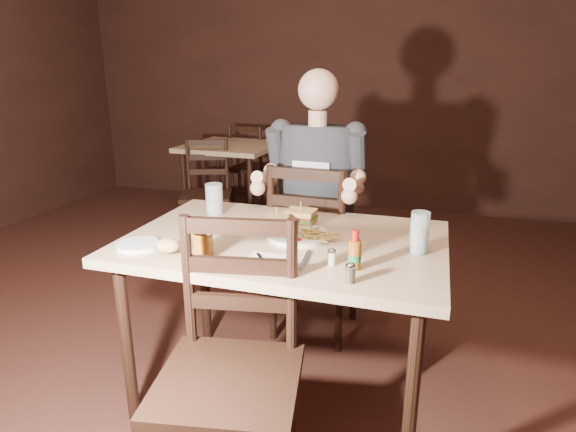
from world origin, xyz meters
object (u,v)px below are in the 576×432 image
(chair_far, at_px, (316,249))
(bg_table, at_px, (232,154))
(bg_chair_far, at_px, (254,168))
(syrup_dispenser, at_px, (203,241))
(main_table, at_px, (284,255))
(diner, at_px, (315,164))
(dinner_plate, at_px, (297,236))
(glass_right, at_px, (419,233))
(chair_near, at_px, (228,382))
(glass_left, at_px, (214,199))
(side_plate, at_px, (138,246))
(bg_chair_near, at_px, (206,195))
(hot_sauce, at_px, (355,250))

(chair_far, bearing_deg, bg_table, -50.87)
(bg_chair_far, bearing_deg, syrup_dispenser, 114.03)
(main_table, height_order, diner, diner)
(dinner_plate, bearing_deg, bg_chair_far, 114.43)
(diner, bearing_deg, glass_right, -43.82)
(chair_near, xyz_separation_m, glass_right, (0.54, 0.58, 0.36))
(chair_far, relative_size, diner, 1.05)
(bg_table, xyz_separation_m, glass_left, (0.79, -2.02, 0.16))
(glass_right, distance_m, side_plate, 1.08)
(bg_chair_near, bearing_deg, bg_chair_far, 69.87)
(diner, height_order, glass_right, diner)
(diner, xyz_separation_m, glass_right, (0.55, -0.58, -0.12))
(chair_near, distance_m, dinner_plate, 0.68)
(diner, bearing_deg, syrup_dispenser, -102.16)
(chair_near, height_order, hot_sauce, chair_near)
(syrup_dispenser, bearing_deg, bg_table, 111.30)
(glass_right, distance_m, syrup_dispenser, 0.81)
(chair_far, relative_size, glass_left, 6.59)
(dinner_plate, xyz_separation_m, side_plate, (-0.57, -0.29, -0.00))
(bg_table, height_order, chair_far, chair_far)
(dinner_plate, height_order, glass_right, glass_right)
(syrup_dispenser, bearing_deg, chair_near, -54.51)
(diner, relative_size, glass_right, 5.81)
(bg_table, xyz_separation_m, dinner_plate, (1.26, -2.22, 0.10))
(diner, height_order, hot_sauce, diner)
(hot_sauce, relative_size, syrup_dispenser, 1.39)
(chair_near, bearing_deg, bg_table, 102.87)
(glass_left, relative_size, side_plate, 0.92)
(chair_near, bearing_deg, syrup_dispenser, 115.21)
(chair_far, xyz_separation_m, bg_chair_far, (-1.19, 2.17, -0.04))
(chair_near, distance_m, glass_left, 0.98)
(bg_chair_near, relative_size, glass_left, 5.82)
(main_table, relative_size, bg_chair_near, 1.50)
(side_plate, bearing_deg, hot_sauce, 2.58)
(chair_near, height_order, bg_chair_far, chair_near)
(bg_chair_near, height_order, glass_right, glass_right)
(dinner_plate, distance_m, side_plate, 0.64)
(bg_chair_near, bearing_deg, chair_far, -61.94)
(dinner_plate, xyz_separation_m, hot_sauce, (0.28, -0.25, 0.06))
(glass_right, distance_m, hot_sauce, 0.30)
(chair_near, height_order, bg_chair_near, chair_near)
(chair_near, distance_m, bg_chair_far, 3.59)
(bg_table, height_order, side_plate, side_plate)
(main_table, bearing_deg, syrup_dispenser, -133.04)
(chair_near, bearing_deg, glass_right, 37.11)
(bg_chair_far, bearing_deg, chair_near, 116.01)
(bg_chair_far, xyz_separation_m, glass_left, (0.79, -2.57, 0.40))
(chair_far, distance_m, diner, 0.48)
(bg_chair_near, distance_m, side_plate, 2.11)
(bg_table, relative_size, syrup_dispenser, 8.14)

